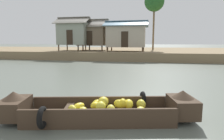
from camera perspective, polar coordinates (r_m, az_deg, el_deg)
ground_plane at (r=10.44m, az=3.78°, el=-2.90°), size 300.00×300.00×0.00m
riverbank_strip at (r=29.51m, az=8.80°, el=5.26°), size 160.00×20.00×0.93m
banana_boat at (r=5.11m, az=-3.43°, el=-11.72°), size 5.10×2.32×0.79m
stilt_house_left at (r=25.32m, az=-11.27°, el=10.73°), size 4.31×3.41×4.26m
stilt_house_mid_left at (r=25.73m, az=-5.71°, el=10.37°), size 4.25×3.74×4.08m
stilt_house_mid_right at (r=23.29m, az=4.28°, el=10.19°), size 5.17×3.24×3.63m
palm_tree_near at (r=27.81m, az=12.58°, el=19.28°), size 2.65×2.65×7.83m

